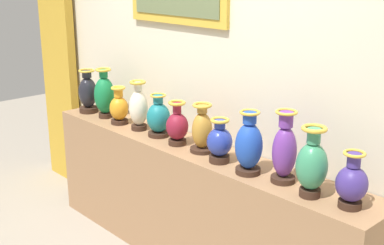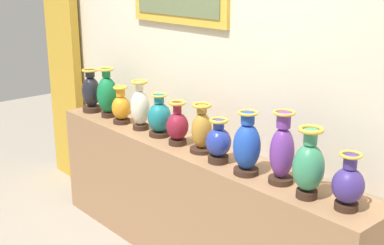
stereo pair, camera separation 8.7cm
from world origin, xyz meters
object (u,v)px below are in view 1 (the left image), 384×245
vase_teal (158,118)px  vase_ivory (139,108)px  vase_emerald (104,95)px  vase_violet (284,151)px  vase_jade (312,165)px  vase_cobalt (220,142)px  vase_sapphire (249,146)px  vase_ochre (202,130)px  vase_onyx (88,93)px  vase_burgundy (177,126)px  vase_indigo (352,183)px  vase_amber (119,108)px

vase_teal → vase_ivory: bearing=-176.7°
vase_emerald → vase_violet: size_ratio=0.96×
vase_teal → vase_jade: size_ratio=0.79×
vase_cobalt → vase_jade: size_ratio=0.73×
vase_sapphire → vase_ochre: bearing=172.6°
vase_onyx → vase_ivory: vase_ivory is taller
vase_cobalt → vase_jade: bearing=-0.6°
vase_emerald → vase_teal: 0.67m
vase_ivory → vase_jade: bearing=-1.6°
vase_teal → vase_cobalt: size_ratio=1.09×
vase_ochre → vase_violet: vase_violet is taller
vase_teal → vase_sapphire: vase_sapphire is taller
vase_onyx → vase_cobalt: 1.56m
vase_onyx → vase_emerald: (0.23, 0.01, 0.03)m
vase_violet → vase_sapphire: bearing=-167.1°
vase_ochre → vase_teal: bearing=-179.7°
vase_ochre → vase_violet: size_ratio=0.78×
vase_burgundy → vase_ochre: 0.22m
vase_teal → vase_jade: 1.35m
vase_onyx → vase_indigo: bearing=0.2°
vase_cobalt → vase_indigo: vase_indigo is taller
vase_teal → vase_ochre: size_ratio=0.94×
vase_amber → vase_sapphire: 1.36m
vase_burgundy → vase_jade: size_ratio=0.79×
vase_onyx → vase_indigo: (2.47, 0.01, -0.03)m
vase_violet → vase_indigo: 0.44m
vase_amber → vase_ivory: vase_ivory is taller
vase_amber → vase_indigo: size_ratio=0.98×
vase_emerald → vase_cobalt: vase_emerald is taller
vase_violet → vase_cobalt: bearing=-174.7°
vase_emerald → vase_ivory: 0.45m
vase_ivory → vase_cobalt: bearing=-2.4°
vase_ivory → vase_cobalt: size_ratio=1.32×
vase_amber → vase_ivory: 0.23m
vase_ochre → vase_cobalt: (0.21, -0.05, -0.02)m
vase_burgundy → vase_indigo: (1.33, 0.00, -0.00)m
vase_ochre → vase_amber: bearing=-177.9°
vase_ochre → vase_jade: bearing=-3.8°
vase_emerald → vase_sapphire: (1.58, -0.04, -0.02)m
vase_teal → vase_sapphire: size_ratio=0.81×
vase_burgundy → vase_amber: bearing=-179.4°
vase_cobalt → vase_jade: vase_jade is taller
vase_burgundy → vase_teal: bearing=174.0°
vase_teal → vase_burgundy: (0.23, -0.02, -0.00)m
vase_burgundy → vase_cobalt: (0.43, -0.03, -0.00)m
vase_ivory → vase_cobalt: vase_ivory is taller
vase_ivory → vase_burgundy: 0.45m
vase_indigo → vase_burgundy: bearing=-179.8°
vase_amber → vase_teal: 0.45m
vase_burgundy → vase_ivory: bearing=178.5°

